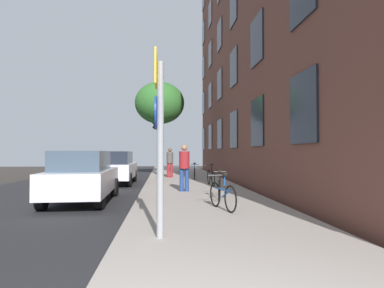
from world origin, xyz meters
name	(u,v)px	position (x,y,z in m)	size (l,w,h in m)	color
ground_plane	(119,184)	(-2.40, 15.00, 0.00)	(41.80, 41.80, 0.00)	#332D28
road_asphalt	(76,184)	(-4.50, 15.00, 0.01)	(7.00, 38.00, 0.01)	#232326
sidewalk	(188,182)	(1.10, 15.00, 0.06)	(4.20, 38.00, 0.12)	#9E9389
sign_post	(159,130)	(-0.24, 3.72, 1.97)	(0.16, 0.60, 3.22)	gray
traffic_light	(156,135)	(-0.59, 19.67, 2.72)	(0.43, 0.24, 3.81)	black
tree_near	(160,104)	(-0.39, 19.56, 4.76)	(3.21, 3.21, 6.04)	brown
bicycle_0	(222,195)	(1.35, 6.37, 0.49)	(0.54, 1.58, 0.96)	black
bicycle_1	(219,187)	(1.62, 8.40, 0.48)	(0.50, 1.69, 0.93)	black
bicycle_2	(211,177)	(1.95, 12.48, 0.50)	(0.42, 1.74, 0.96)	black
bicycle_3	(195,173)	(1.56, 15.95, 0.47)	(0.42, 1.62, 0.90)	black
pedestrian_0	(184,165)	(0.63, 10.42, 1.12)	(0.50, 0.50, 1.76)	navy
pedestrian_1	(170,161)	(0.24, 17.32, 1.10)	(0.54, 0.54, 1.72)	maroon
car_0	(83,176)	(-2.68, 8.66, 0.84)	(1.86, 4.34, 1.62)	silver
car_1	(115,167)	(-2.53, 14.63, 0.84)	(1.87, 4.31, 1.62)	silver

